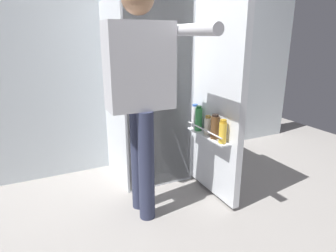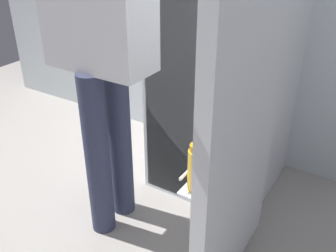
# 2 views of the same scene
# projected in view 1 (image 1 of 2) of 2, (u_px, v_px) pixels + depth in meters

# --- Properties ---
(ground_plane) EXTENTS (5.76, 5.76, 0.00)m
(ground_plane) POSITION_uv_depth(u_px,v_px,m) (173.00, 198.00, 2.58)
(ground_plane) COLOR gray
(kitchen_wall) EXTENTS (4.40, 0.10, 2.56)m
(kitchen_wall) POSITION_uv_depth(u_px,v_px,m) (132.00, 44.00, 3.02)
(kitchen_wall) COLOR silver
(kitchen_wall) RESTS_ON ground_plane
(refrigerator) EXTENTS (0.72, 1.31, 1.66)m
(refrigerator) POSITION_uv_depth(u_px,v_px,m) (152.00, 94.00, 2.79)
(refrigerator) COLOR silver
(refrigerator) RESTS_ON ground_plane
(person) EXTENTS (0.56, 0.80, 1.71)m
(person) POSITION_uv_depth(u_px,v_px,m) (141.00, 83.00, 2.08)
(person) COLOR #2D334C
(person) RESTS_ON ground_plane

